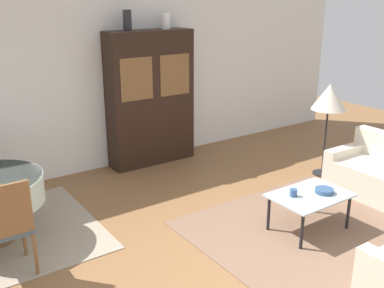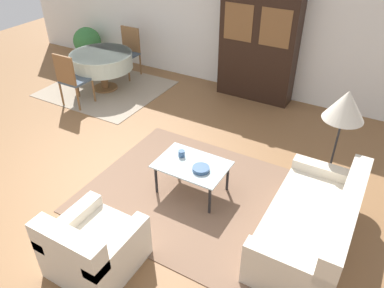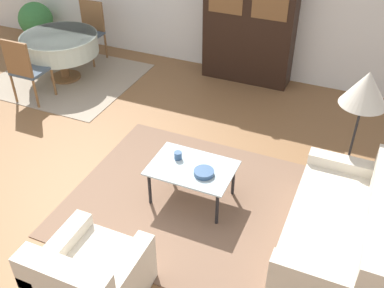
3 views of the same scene
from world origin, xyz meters
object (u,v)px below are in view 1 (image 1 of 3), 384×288
Objects in this scene: dining_chair_near at (6,224)px; bowl at (324,191)px; vase_tall at (127,20)px; vase_short at (166,21)px; floor_lamp at (329,99)px; cup at (293,193)px; display_cabinet at (151,98)px; coffee_table at (310,198)px.

dining_chair_near is 4.67× the size of bowl.
vase_short is (0.65, 0.00, -0.03)m from vase_tall.
vase_tall is 1.29× the size of vase_short.
dining_chair_near reaches higher than bowl.
floor_lamp reaches higher than dining_chair_near.
cup is 0.38× the size of vase_short.
vase_short reaches higher than floor_lamp.
vase_short is (0.30, 0.00, 1.16)m from display_cabinet.
vase_short is (-0.20, 3.05, 1.74)m from bowl.
vase_short is at bearing 0.00° from vase_tall.
floor_lamp is at bearing -46.65° from display_cabinet.
vase_tall reaches higher than dining_chair_near.
display_cabinet is 9.18× the size of vase_short.
vase_short is at bearing 128.22° from floor_lamp.
coffee_table is 3.50m from vase_short.
bowl is (0.36, -0.14, -0.02)m from cup.
dining_chair_near is (-3.04, 1.01, 0.16)m from coffee_table.
cup is at bearing 159.29° from coffee_table.
cup is at bearing -93.05° from vase_short.
coffee_table is 0.19m from bowl.
display_cabinet is at bearing -179.83° from vase_short.
dining_chair_near is 2.99m from cup.
display_cabinet is 2.97m from cup.
bowl is at bearing -80.56° from display_cabinet.
bowl is at bearing -21.06° from coffee_table.
vase_short reaches higher than display_cabinet.
coffee_table is 10.38× the size of cup.
dining_chair_near reaches higher than coffee_table.
display_cabinet is 24.30× the size of cup.
vase_tall is at bearing 103.04° from coffee_table.
bowl is at bearing -20.87° from cup.
cup is (-0.20, 0.07, 0.09)m from coffee_table.
coffee_table is at bearing -76.96° from vase_tall.
bowl is 0.72× the size of vase_tall.
floor_lamp is 1.87m from bowl.
vase_short reaches higher than cup.
floor_lamp is 16.06× the size of cup.
dining_chair_near is at bearing 161.54° from bowl.
coffee_table is 3.04× the size of vase_tall.
bowl is at bearing -140.54° from floor_lamp.
vase_short is (-1.54, 1.95, 1.04)m from floor_lamp.
floor_lamp is 6.07× the size of vase_short.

